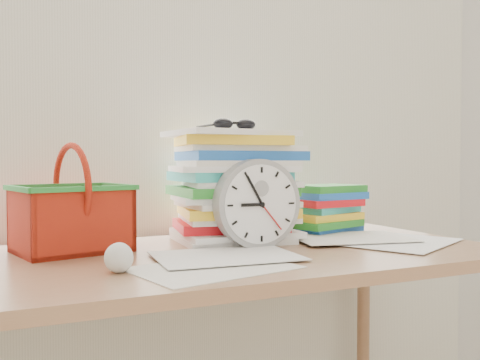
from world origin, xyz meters
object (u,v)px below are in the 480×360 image
desk (232,281)px  book_stack (324,209)px  clock (257,204)px  paper_stack (235,186)px  basket (71,199)px

desk → book_stack: size_ratio=5.43×
clock → book_stack: size_ratio=0.91×
desk → book_stack: book_stack is taller
clock → paper_stack: bearing=88.9°
desk → paper_stack: 0.30m
paper_stack → book_stack: bearing=5.7°
paper_stack → clock: 0.15m
desk → paper_stack: paper_stack is taller
paper_stack → desk: bearing=-116.5°
basket → clock: bearing=-31.3°
book_stack → basket: (-0.78, -0.04, 0.06)m
desk → clock: clock is taller
clock → basket: (-0.45, 0.14, 0.02)m
desk → basket: basket is taller
book_stack → basket: bearing=-177.3°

